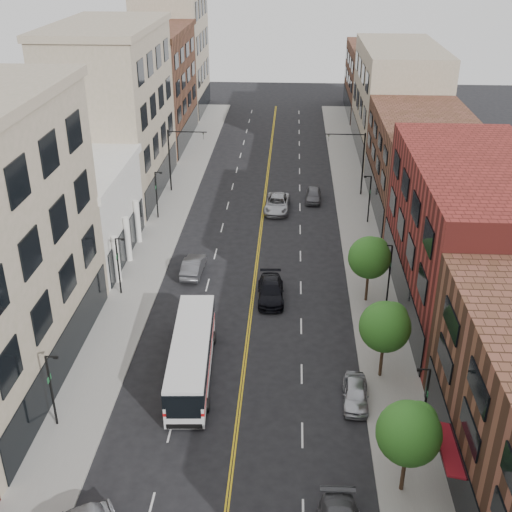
% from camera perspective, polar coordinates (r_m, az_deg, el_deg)
% --- Properties ---
extents(sidewalk_left, '(4.00, 110.00, 0.15)m').
position_cam_1_polar(sidewalk_left, '(64.07, -8.66, 1.59)').
color(sidewalk_left, gray).
rests_on(sidewalk_left, ground).
extents(sidewalk_right, '(4.00, 110.00, 0.15)m').
position_cam_1_polar(sidewalk_right, '(63.15, 9.41, 1.14)').
color(sidewalk_right, gray).
rests_on(sidewalk_right, ground).
extents(bldg_l_white, '(10.00, 14.00, 8.00)m').
position_cam_1_polar(bldg_l_white, '(60.84, -16.12, 3.45)').
color(bldg_l_white, silver).
rests_on(bldg_l_white, ground).
extents(bldg_l_far_a, '(10.00, 20.00, 18.00)m').
position_cam_1_polar(bldg_l_far_a, '(74.68, -12.57, 12.19)').
color(bldg_l_far_a, gray).
rests_on(bldg_l_far_a, ground).
extents(bldg_l_far_b, '(10.00, 20.00, 15.00)m').
position_cam_1_polar(bldg_l_far_b, '(93.92, -9.33, 14.44)').
color(bldg_l_far_b, brown).
rests_on(bldg_l_far_b, ground).
extents(bldg_l_far_c, '(10.00, 16.00, 20.00)m').
position_cam_1_polar(bldg_l_far_c, '(110.82, -7.47, 17.72)').
color(bldg_l_far_c, gray).
rests_on(bldg_l_far_c, ground).
extents(bldg_r_mid, '(10.00, 22.00, 12.00)m').
position_cam_1_polar(bldg_r_mid, '(52.22, 18.64, 1.56)').
color(bldg_r_mid, maroon).
rests_on(bldg_r_mid, ground).
extents(bldg_r_far_a, '(10.00, 20.00, 10.00)m').
position_cam_1_polar(bldg_r_far_a, '(71.62, 14.61, 8.00)').
color(bldg_r_far_a, brown).
rests_on(bldg_r_far_a, ground).
extents(bldg_r_far_b, '(10.00, 22.00, 14.00)m').
position_cam_1_polar(bldg_r_far_b, '(91.03, 12.45, 13.46)').
color(bldg_r_far_b, gray).
rests_on(bldg_r_far_b, ground).
extents(bldg_r_far_c, '(10.00, 18.00, 11.00)m').
position_cam_1_polar(bldg_r_far_c, '(110.71, 10.91, 15.10)').
color(bldg_r_far_c, brown).
rests_on(bldg_r_far_c, ground).
extents(tree_r_1, '(3.40, 3.40, 5.59)m').
position_cam_1_polar(tree_r_1, '(35.05, 13.56, -14.89)').
color(tree_r_1, black).
rests_on(tree_r_1, sidewalk_right).
extents(tree_r_2, '(3.40, 3.40, 5.59)m').
position_cam_1_polar(tree_r_2, '(42.94, 11.50, -6.03)').
color(tree_r_2, black).
rests_on(tree_r_2, sidewalk_right).
extents(tree_r_3, '(3.40, 3.40, 5.59)m').
position_cam_1_polar(tree_r_3, '(51.56, 10.15, -0.02)').
color(tree_r_3, black).
rests_on(tree_r_3, sidewalk_right).
extents(lamp_l_1, '(0.81, 0.55, 5.05)m').
position_cam_1_polar(lamp_l_1, '(40.63, -17.72, -11.00)').
color(lamp_l_1, black).
rests_on(lamp_l_1, sidewalk_left).
extents(lamp_l_2, '(0.81, 0.55, 5.05)m').
position_cam_1_polar(lamp_l_2, '(53.45, -12.12, -0.60)').
color(lamp_l_2, black).
rests_on(lamp_l_2, sidewalk_left).
extents(lamp_l_3, '(0.81, 0.55, 5.05)m').
position_cam_1_polar(lamp_l_3, '(67.64, -8.81, 5.63)').
color(lamp_l_3, black).
rests_on(lamp_l_3, sidewalk_left).
extents(lamp_r_1, '(0.81, 0.55, 5.05)m').
position_cam_1_polar(lamp_r_1, '(39.03, 14.78, -12.30)').
color(lamp_r_1, black).
rests_on(lamp_r_1, sidewalk_right).
extents(lamp_r_2, '(0.81, 0.55, 5.05)m').
position_cam_1_polar(lamp_r_2, '(52.24, 11.76, -1.23)').
color(lamp_r_2, black).
rests_on(lamp_r_2, sidewalk_right).
extents(lamp_r_3, '(0.81, 0.55, 5.05)m').
position_cam_1_polar(lamp_r_3, '(66.69, 10.02, 5.22)').
color(lamp_r_3, black).
rests_on(lamp_r_3, sidewalk_right).
extents(signal_mast_left, '(4.49, 0.18, 7.20)m').
position_cam_1_polar(signal_mast_left, '(74.36, -7.17, 9.06)').
color(signal_mast_left, black).
rests_on(signal_mast_left, sidewalk_left).
extents(signal_mast_right, '(4.49, 0.18, 7.20)m').
position_cam_1_polar(signal_mast_right, '(73.55, 8.97, 8.74)').
color(signal_mast_right, black).
rests_on(signal_mast_right, sidewalk_right).
extents(city_bus, '(3.28, 11.55, 2.94)m').
position_cam_1_polar(city_bus, '(43.84, -5.75, -8.63)').
color(city_bus, silver).
rests_on(city_bus, ground).
extents(car_parked_far, '(1.83, 4.09, 1.37)m').
position_cam_1_polar(car_parked_far, '(42.40, 8.83, -11.98)').
color(car_parked_far, '#B4B6BD').
rests_on(car_parked_far, ground).
extents(car_lane_behind, '(1.76, 4.68, 1.52)m').
position_cam_1_polar(car_lane_behind, '(56.81, -5.61, -0.88)').
color(car_lane_behind, '#444548').
rests_on(car_lane_behind, ground).
extents(car_lane_a, '(2.35, 5.29, 1.51)m').
position_cam_1_polar(car_lane_a, '(52.71, 1.32, -3.11)').
color(car_lane_a, black).
rests_on(car_lane_a, ground).
extents(car_lane_b, '(2.88, 5.78, 1.57)m').
position_cam_1_polar(car_lane_b, '(69.77, 1.89, 4.68)').
color(car_lane_b, '#A5A7AD').
rests_on(car_lane_b, ground).
extents(car_lane_c, '(1.87, 4.25, 1.42)m').
position_cam_1_polar(car_lane_c, '(72.62, 5.12, 5.43)').
color(car_lane_c, '#55555B').
rests_on(car_lane_c, ground).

